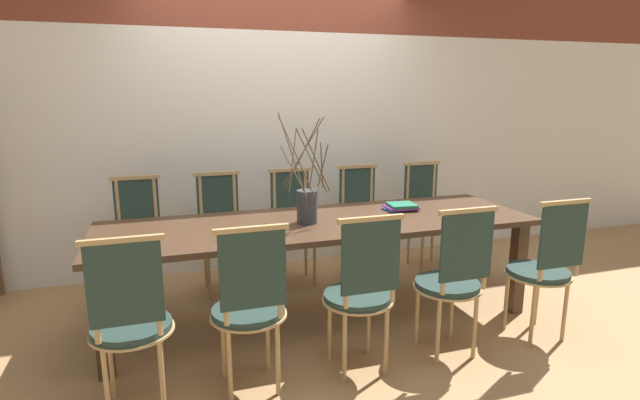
{
  "coord_description": "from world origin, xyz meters",
  "views": [
    {
      "loc": [
        -1.06,
        -3.25,
        1.64
      ],
      "look_at": [
        0.0,
        0.0,
        0.89
      ],
      "focal_mm": 28.0,
      "sensor_mm": 36.0,
      "label": 1
    }
  ],
  "objects_px": {
    "chair_near_center": "(361,289)",
    "vase_centerpiece": "(307,204)",
    "chair_far_center": "(294,223)",
    "book_stack": "(401,207)",
    "dining_table": "(320,232)"
  },
  "relations": [
    {
      "from": "dining_table",
      "to": "chair_near_center",
      "type": "distance_m",
      "value": 0.78
    },
    {
      "from": "chair_near_center",
      "to": "book_stack",
      "type": "height_order",
      "value": "chair_near_center"
    },
    {
      "from": "chair_near_center",
      "to": "vase_centerpiece",
      "type": "height_order",
      "value": "vase_centerpiece"
    },
    {
      "from": "book_stack",
      "to": "chair_far_center",
      "type": "bearing_deg",
      "value": 136.56
    },
    {
      "from": "dining_table",
      "to": "vase_centerpiece",
      "type": "xyz_separation_m",
      "value": [
        -0.1,
        -0.03,
        0.22
      ]
    },
    {
      "from": "chair_far_center",
      "to": "vase_centerpiece",
      "type": "bearing_deg",
      "value": 81.68
    },
    {
      "from": "chair_near_center",
      "to": "chair_far_center",
      "type": "height_order",
      "value": "same"
    },
    {
      "from": "vase_centerpiece",
      "to": "book_stack",
      "type": "xyz_separation_m",
      "value": [
        0.8,
        0.15,
        -0.11
      ]
    },
    {
      "from": "chair_far_center",
      "to": "book_stack",
      "type": "bearing_deg",
      "value": 136.56
    },
    {
      "from": "dining_table",
      "to": "chair_near_center",
      "type": "relative_size",
      "value": 3.12
    },
    {
      "from": "chair_near_center",
      "to": "chair_far_center",
      "type": "xyz_separation_m",
      "value": [
        0.01,
        1.54,
        0.0
      ]
    },
    {
      "from": "dining_table",
      "to": "vase_centerpiece",
      "type": "relative_size",
      "value": 4.03
    },
    {
      "from": "dining_table",
      "to": "chair_far_center",
      "type": "height_order",
      "value": "chair_far_center"
    },
    {
      "from": "chair_near_center",
      "to": "book_stack",
      "type": "xyz_separation_m",
      "value": [
        0.7,
        0.89,
        0.24
      ]
    },
    {
      "from": "dining_table",
      "to": "vase_centerpiece",
      "type": "distance_m",
      "value": 0.24
    }
  ]
}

